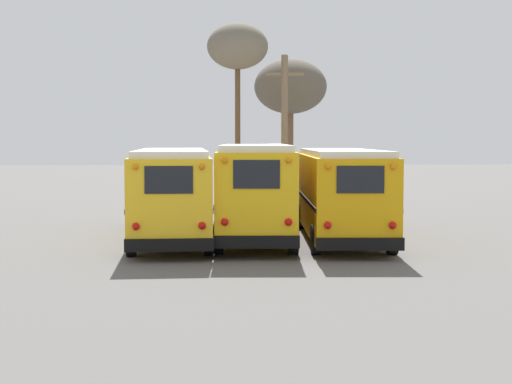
% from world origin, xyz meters
% --- Properties ---
extents(ground_plane, '(160.00, 160.00, 0.00)m').
position_xyz_m(ground_plane, '(0.00, 0.00, 0.00)').
color(ground_plane, '#5B5956').
extents(school_bus_0, '(2.89, 10.93, 3.14)m').
position_xyz_m(school_bus_0, '(-2.93, -0.49, 1.70)').
color(school_bus_0, yellow).
rests_on(school_bus_0, ground).
extents(school_bus_1, '(3.03, 11.02, 3.31)m').
position_xyz_m(school_bus_1, '(-0.00, -0.26, 1.81)').
color(school_bus_1, yellow).
rests_on(school_bus_1, ground).
extents(school_bus_2, '(3.04, 10.01, 3.14)m').
position_xyz_m(school_bus_2, '(2.93, -1.05, 1.70)').
color(school_bus_2, '#E5A00C').
rests_on(school_bus_2, ground).
extents(utility_pole, '(1.80, 0.31, 7.40)m').
position_xyz_m(utility_pole, '(1.85, 8.45, 3.83)').
color(utility_pole, '#75604C').
rests_on(utility_pole, ground).
extents(bare_tree_0, '(3.79, 3.79, 7.68)m').
position_xyz_m(bare_tree_0, '(2.59, 13.09, 6.21)').
color(bare_tree_0, brown).
rests_on(bare_tree_0, ground).
extents(bare_tree_1, '(2.81, 2.81, 8.82)m').
position_xyz_m(bare_tree_1, '(-0.34, 8.38, 7.66)').
color(bare_tree_1, brown).
rests_on(bare_tree_1, ground).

